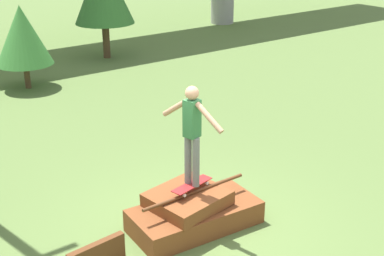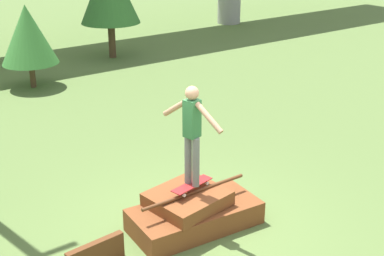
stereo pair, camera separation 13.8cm
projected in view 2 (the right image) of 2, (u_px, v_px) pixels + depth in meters
ground_plane at (195, 226)px, 9.08m from camera, size 80.00×80.00×0.00m
scrap_pile at (193, 212)px, 8.99m from camera, size 2.24×1.32×0.70m
scrap_plank_loose at (96, 255)px, 7.97m from camera, size 0.95×0.19×0.43m
skateboard at (192, 185)px, 8.84m from camera, size 0.83×0.37×0.09m
skater at (192, 129)px, 8.47m from camera, size 0.34×1.24×1.69m
tree_behind_left at (28, 35)px, 15.80m from camera, size 1.68×1.68×2.51m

